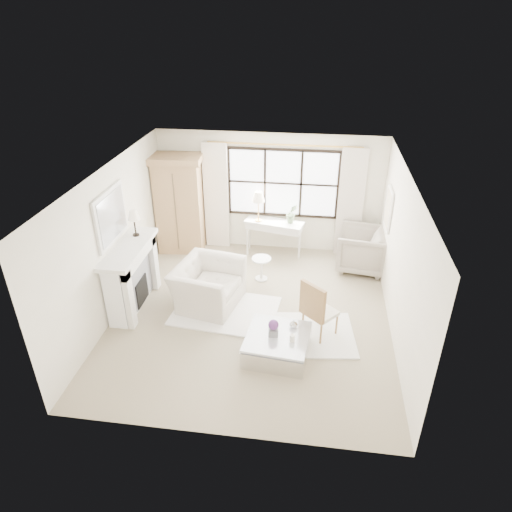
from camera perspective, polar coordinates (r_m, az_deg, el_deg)
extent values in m
plane|color=tan|center=(8.56, -0.52, -7.26)|extent=(5.50, 5.50, 0.00)
plane|color=silver|center=(7.30, -0.62, 10.09)|extent=(5.50, 5.50, 0.00)
plane|color=white|center=(10.33, 1.68, 7.90)|extent=(5.00, 0.00, 5.00)
plane|color=white|center=(5.61, -4.76, -12.59)|extent=(5.00, 0.00, 5.00)
plane|color=white|center=(8.54, -17.42, 1.77)|extent=(0.00, 5.50, 5.50)
plane|color=white|center=(7.91, 17.65, -0.50)|extent=(0.00, 5.50, 5.50)
cube|color=white|center=(10.19, 3.39, 9.08)|extent=(2.40, 0.02, 1.50)
cylinder|color=#BD9041|center=(9.87, 3.50, 13.71)|extent=(3.30, 0.04, 0.04)
cube|color=white|center=(10.46, -4.99, 7.41)|extent=(0.55, 0.10, 2.47)
cube|color=beige|center=(10.25, 11.72, 6.44)|extent=(0.55, 0.10, 2.47)
cube|color=white|center=(8.81, -15.45, -2.70)|extent=(0.34, 1.50, 1.18)
cube|color=#ACACB3|center=(8.78, -14.38, -3.12)|extent=(0.03, 1.22, 0.97)
cube|color=black|center=(8.89, -14.16, -4.28)|extent=(0.06, 0.52, 0.50)
cube|color=white|center=(8.49, -15.75, 0.90)|extent=(0.58, 1.66, 0.08)
cube|color=silver|center=(8.32, -17.72, 4.76)|extent=(0.05, 1.15, 0.95)
cube|color=silver|center=(8.31, -17.53, 4.75)|extent=(0.02, 1.00, 0.80)
cube|color=white|center=(9.34, 16.27, 5.68)|extent=(0.04, 0.62, 0.82)
cube|color=beige|center=(9.33, 16.15, 5.69)|extent=(0.01, 0.52, 0.72)
cylinder|color=black|center=(8.84, -14.76, 2.58)|extent=(0.12, 0.12, 0.03)
cylinder|color=black|center=(8.77, -14.90, 3.55)|extent=(0.03, 0.03, 0.30)
cone|color=beige|center=(8.67, -15.09, 4.98)|extent=(0.22, 0.22, 0.18)
cube|color=tan|center=(10.46, -9.53, 6.01)|extent=(1.04, 0.67, 2.10)
cube|color=tan|center=(10.08, -10.05, 11.88)|extent=(1.17, 0.78, 0.14)
cube|color=silver|center=(10.28, 2.28, 3.73)|extent=(1.30, 0.67, 0.14)
cube|color=silver|center=(10.24, 2.29, 4.18)|extent=(1.37, 0.72, 0.06)
cylinder|color=#BD8941|center=(10.24, 0.29, 4.49)|extent=(0.14, 0.14, 0.03)
cylinder|color=#BD8941|center=(10.14, 0.30, 5.75)|extent=(0.02, 0.02, 0.46)
cone|color=#FFF0D0|center=(10.02, 0.30, 7.43)|extent=(0.28, 0.28, 0.22)
imported|color=#5B754E|center=(10.11, 4.48, 5.32)|extent=(0.28, 0.25, 0.44)
cylinder|color=silver|center=(9.57, 0.67, -2.84)|extent=(0.26, 0.26, 0.03)
cylinder|color=silver|center=(9.45, 0.67, -1.63)|extent=(0.06, 0.06, 0.44)
cylinder|color=white|center=(9.33, 0.68, -0.36)|extent=(0.40, 0.40, 0.03)
cube|color=white|center=(8.64, -3.82, -6.86)|extent=(2.01, 1.51, 0.03)
cube|color=white|center=(8.11, 6.24, -9.71)|extent=(1.80, 1.44, 0.03)
imported|color=beige|center=(8.68, -6.04, -3.61)|extent=(1.35, 1.47, 0.83)
imported|color=#9D9385|center=(10.01, 13.06, 0.79)|extent=(1.13, 1.10, 0.91)
cube|color=silver|center=(7.90, 8.07, -6.99)|extent=(0.66, 0.66, 0.07)
cube|color=#A17643|center=(7.57, 7.07, -5.72)|extent=(0.39, 0.35, 0.60)
cube|color=silver|center=(7.61, 2.68, -11.19)|extent=(1.10, 1.10, 0.32)
cube|color=silver|center=(7.48, 2.72, -10.02)|extent=(1.10, 1.10, 0.04)
cube|color=slate|center=(7.45, 2.17, -9.45)|extent=(0.17, 0.17, 0.12)
sphere|color=#5A2C6E|center=(7.36, 2.20, -8.58)|extent=(0.17, 0.17, 0.17)
cylinder|color=silver|center=(7.34, 4.55, -10.20)|extent=(0.08, 0.08, 0.12)
imported|color=silver|center=(7.62, 4.70, -8.42)|extent=(0.16, 0.16, 0.14)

